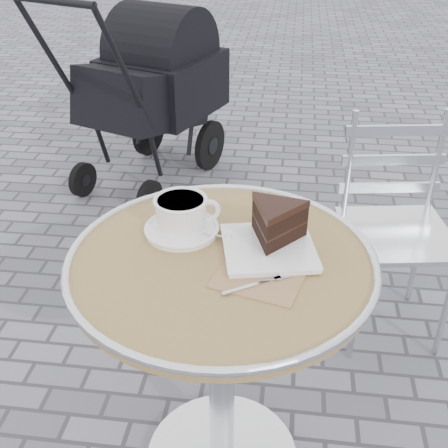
# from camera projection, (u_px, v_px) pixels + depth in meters

# --- Properties ---
(cafe_table) EXTENTS (0.72, 0.72, 0.74)m
(cafe_table) POSITION_uv_depth(u_px,v_px,m) (222.00, 313.00, 1.37)
(cafe_table) COLOR silver
(cafe_table) RESTS_ON ground
(cappuccino_set) EXTENTS (0.21, 0.18, 0.09)m
(cappuccino_set) POSITION_uv_depth(u_px,v_px,m) (182.00, 217.00, 1.36)
(cappuccino_set) COLOR white
(cappuccino_set) RESTS_ON cafe_table
(cake_plate_set) EXTENTS (0.25, 0.34, 0.11)m
(cake_plate_set) POSITION_uv_depth(u_px,v_px,m) (274.00, 228.00, 1.30)
(cake_plate_set) COLOR #987153
(cake_plate_set) RESTS_ON cafe_table
(bistro_chair) EXTENTS (0.42, 0.42, 0.82)m
(bistro_chair) POSITION_uv_depth(u_px,v_px,m) (394.00, 201.00, 1.98)
(bistro_chair) COLOR silver
(bistro_chair) RESTS_ON ground
(baby_stroller) EXTENTS (0.80, 1.13, 1.08)m
(baby_stroller) POSITION_uv_depth(u_px,v_px,m) (151.00, 96.00, 3.02)
(baby_stroller) COLOR black
(baby_stroller) RESTS_ON ground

